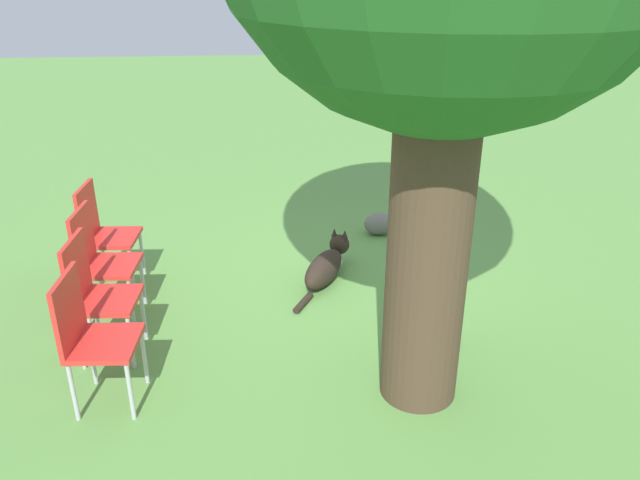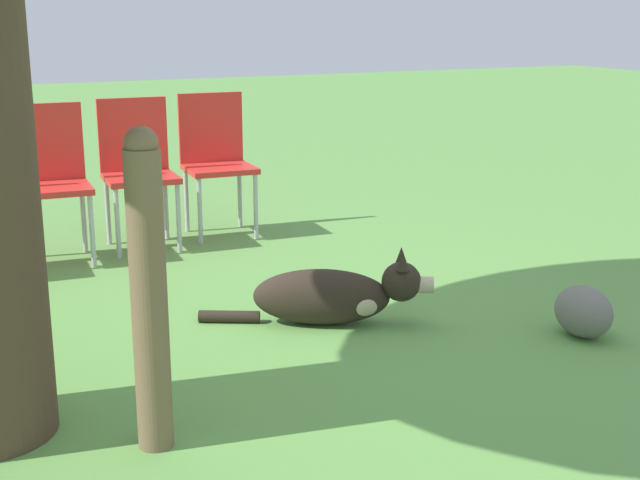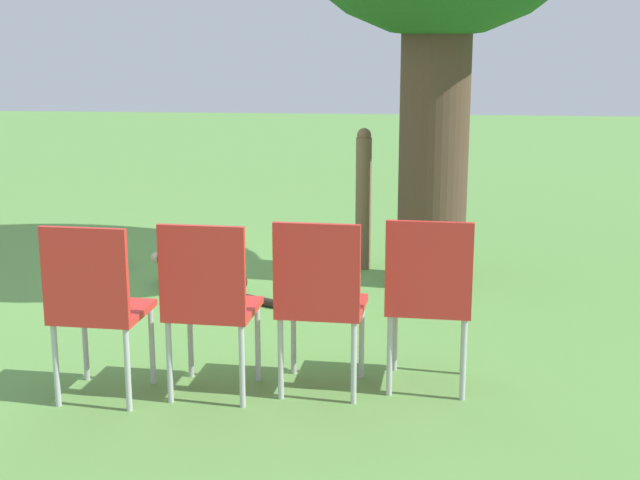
{
  "view_description": "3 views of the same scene",
  "coord_description": "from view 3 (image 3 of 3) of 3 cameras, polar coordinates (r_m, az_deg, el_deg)",
  "views": [
    {
      "loc": [
        0.59,
        4.42,
        2.74
      ],
      "look_at": [
        0.18,
        -0.74,
        0.37
      ],
      "focal_mm": 35.0,
      "sensor_mm": 36.0,
      "label": 1
    },
    {
      "loc": [
        -3.56,
        1.16,
        1.51
      ],
      "look_at": [
        0.21,
        -0.62,
        0.41
      ],
      "focal_mm": 50.0,
      "sensor_mm": 36.0,
      "label": 2
    },
    {
      "loc": [
        6.28,
        0.82,
        1.85
      ],
      "look_at": [
        0.8,
        0.26,
        0.58
      ],
      "focal_mm": 50.0,
      "sensor_mm": 36.0,
      "label": 3
    }
  ],
  "objects": [
    {
      "name": "dog",
      "position": [
        6.55,
        -7.53,
        -2.17
      ],
      "size": [
        0.62,
        1.05,
        0.38
      ],
      "rotation": [
        0.0,
        0.0,
        4.23
      ],
      "color": "#2D231C",
      "rests_on": "ground_plane"
    },
    {
      "name": "red_chair_3",
      "position": [
        4.67,
        6.97,
        -3.35
      ],
      "size": [
        0.44,
        0.46,
        0.94
      ],
      "rotation": [
        0.0,
        0.0,
        3.09
      ],
      "color": "red",
      "rests_on": "ground_plane"
    },
    {
      "name": "fence_post",
      "position": [
        7.12,
        2.79,
        2.67
      ],
      "size": [
        0.13,
        0.13,
        1.14
      ],
      "color": "brown",
      "rests_on": "ground_plane"
    },
    {
      "name": "red_chair_2",
      "position": [
        4.59,
        -0.01,
        -3.54
      ],
      "size": [
        0.44,
        0.46,
        0.94
      ],
      "rotation": [
        0.0,
        0.0,
        3.09
      ],
      "color": "red",
      "rests_on": "ground_plane"
    },
    {
      "name": "red_chair_1",
      "position": [
        4.58,
        -7.14,
        -3.68
      ],
      "size": [
        0.44,
        0.46,
        0.94
      ],
      "rotation": [
        0.0,
        0.0,
        3.09
      ],
      "color": "red",
      "rests_on": "ground_plane"
    },
    {
      "name": "garden_rock",
      "position": [
        7.43,
        -13.75,
        -0.81
      ],
      "size": [
        0.31,
        0.23,
        0.24
      ],
      "color": "slate",
      "rests_on": "ground_plane"
    },
    {
      "name": "ground_plane",
      "position": [
        6.6,
        -1.57,
        -3.28
      ],
      "size": [
        30.0,
        30.0,
        0.0
      ],
      "primitive_type": "plane",
      "color": "#609947"
    },
    {
      "name": "red_chair_0",
      "position": [
        4.64,
        -14.18,
        -3.77
      ],
      "size": [
        0.44,
        0.46,
        0.94
      ],
      "rotation": [
        0.0,
        0.0,
        3.09
      ],
      "color": "red",
      "rests_on": "ground_plane"
    }
  ]
}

